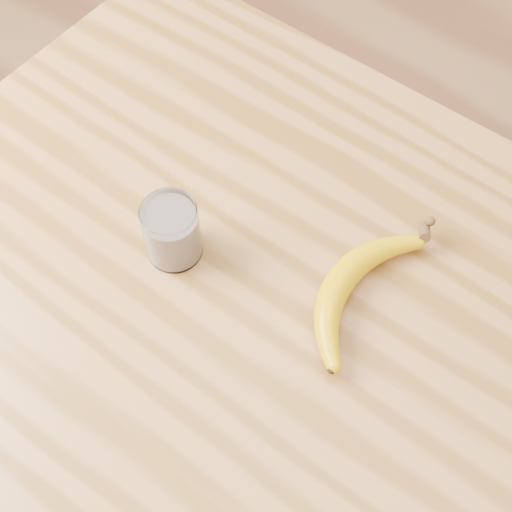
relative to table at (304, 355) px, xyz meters
The scene contains 4 objects.
room 0.58m from the table, ahead, with size 4.04×4.04×2.70m.
table is the anchor object (origin of this frame).
smoothie_glass 0.26m from the table, behind, with size 0.07×0.07×0.09m.
banana 0.16m from the table, 83.17° to the left, with size 0.11×0.31×0.04m, color #CB9C00, non-canonical shape.
Camera 1 is at (0.18, -0.35, 1.69)m, focal length 50.00 mm.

